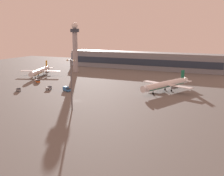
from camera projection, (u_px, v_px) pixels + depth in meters
ground_plane at (76, 101)px, 160.96m from camera, size 416.00×416.00×0.00m
terminal_building at (144, 61)px, 289.89m from camera, size 157.34×22.40×16.40m
control_tower at (75, 44)px, 262.51m from camera, size 8.00×8.00×44.46m
airplane_terminal_side at (166, 84)px, 184.89m from camera, size 34.84×44.22×11.78m
airplane_taxiway_distant at (40, 71)px, 245.45m from camera, size 33.53×42.56×11.32m
fuel_truck at (37, 81)px, 214.85m from camera, size 6.49×5.02×2.35m
baggage_tractor at (49, 88)px, 189.99m from camera, size 2.08×4.18×2.25m
catering_truck at (67, 89)px, 184.99m from camera, size 6.11×4.16×3.05m
maintenance_van at (18, 89)px, 185.46m from camera, size 4.54×3.91×2.25m
apron_light_east at (71, 81)px, 140.05m from camera, size 4.80×0.90×24.94m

